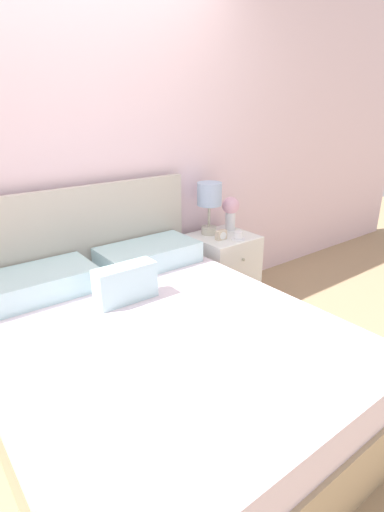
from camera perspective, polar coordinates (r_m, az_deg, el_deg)
ground_plane at (r=3.02m, az=-14.52°, el=-10.73°), size 12.00×12.00×0.00m
wall_back at (r=2.67m, az=-17.77°, el=14.54°), size 8.00×0.06×2.60m
bed at (r=2.20m, az=-5.53°, el=-14.37°), size 1.60×1.92×1.07m
nightstand at (r=3.21m, az=4.39°, el=-2.11°), size 0.45×0.46×0.60m
table_lamp at (r=3.07m, az=2.50°, el=8.20°), size 0.19×0.19×0.40m
flower_vase at (r=3.20m, az=5.57°, el=6.62°), size 0.14×0.14×0.27m
teacup at (r=3.02m, az=6.63°, el=2.87°), size 0.11×0.11×0.06m
alarm_clock at (r=3.00m, az=4.18°, el=3.02°), size 0.09×0.05×0.07m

